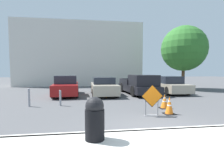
# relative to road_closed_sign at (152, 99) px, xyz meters

# --- Properties ---
(ground_plane) EXTENTS (96.00, 96.00, 0.00)m
(ground_plane) POSITION_rel_road_closed_sign_xyz_m (-0.47, 7.95, -0.72)
(ground_plane) COLOR #4C4C4F
(sidewalk_strip) EXTENTS (24.16, 2.53, 0.14)m
(sidewalk_strip) POSITION_rel_road_closed_sign_xyz_m (-0.47, -3.32, -0.65)
(sidewalk_strip) COLOR beige
(sidewalk_strip) RESTS_ON ground_plane
(curb_lip) EXTENTS (24.16, 0.20, 0.14)m
(curb_lip) POSITION_rel_road_closed_sign_xyz_m (-0.47, -2.05, -0.65)
(curb_lip) COLOR beige
(curb_lip) RESTS_ON ground_plane
(road_closed_sign) EXTENTS (0.96, 0.20, 1.33)m
(road_closed_sign) POSITION_rel_road_closed_sign_xyz_m (0.00, 0.00, 0.00)
(road_closed_sign) COLOR black
(road_closed_sign) RESTS_ON ground_plane
(traffic_cone_nearest) EXTENTS (0.48, 0.48, 0.79)m
(traffic_cone_nearest) POSITION_rel_road_closed_sign_xyz_m (0.87, 0.17, -0.33)
(traffic_cone_nearest) COLOR black
(traffic_cone_nearest) RESTS_ON ground_plane
(traffic_cone_second) EXTENTS (0.53, 0.53, 0.72)m
(traffic_cone_second) POSITION_rel_road_closed_sign_xyz_m (1.21, 1.39, -0.37)
(traffic_cone_second) COLOR black
(traffic_cone_second) RESTS_ON ground_plane
(parked_car_nearest) EXTENTS (2.08, 4.72, 1.57)m
(parked_car_nearest) POSITION_rel_road_closed_sign_xyz_m (-4.37, 7.21, 0.00)
(parked_car_nearest) COLOR maroon
(parked_car_nearest) RESTS_ON ground_plane
(parked_car_second) EXTENTS (1.94, 4.63, 1.43)m
(parked_car_second) POSITION_rel_road_closed_sign_xyz_m (-1.40, 6.94, -0.05)
(parked_car_second) COLOR #A39984
(parked_car_second) RESTS_ON ground_plane
(pickup_truck) EXTENTS (2.35, 5.48, 1.63)m
(pickup_truck) POSITION_rel_road_closed_sign_xyz_m (1.58, 6.95, 0.02)
(pickup_truck) COLOR black
(pickup_truck) RESTS_ON ground_plane
(parked_car_third) EXTENTS (2.04, 4.75, 1.49)m
(parked_car_third) POSITION_rel_road_closed_sign_xyz_m (4.52, 7.44, -0.03)
(parked_car_third) COLOR #A39984
(parked_car_third) RESTS_ON ground_plane
(trash_bin) EXTENTS (0.50, 0.50, 1.11)m
(trash_bin) POSITION_rel_road_closed_sign_xyz_m (-2.55, -2.63, -0.02)
(trash_bin) COLOR black
(trash_bin) RESTS_ON sidewalk_strip
(bollard_nearest) EXTENTS (0.12, 0.12, 0.88)m
(bollard_nearest) POSITION_rel_road_closed_sign_xyz_m (-4.20, 2.84, -0.26)
(bollard_nearest) COLOR gray
(bollard_nearest) RESTS_ON ground_plane
(bollard_second) EXTENTS (0.12, 0.12, 1.00)m
(bollard_second) POSITION_rel_road_closed_sign_xyz_m (-5.83, 2.84, -0.19)
(bollard_second) COLOR gray
(bollard_second) RESTS_ON ground_plane
(building_facade_backdrop) EXTENTS (16.63, 5.00, 8.40)m
(building_facade_backdrop) POSITION_rel_road_closed_sign_xyz_m (-3.61, 18.20, 3.48)
(building_facade_backdrop) COLOR beige
(building_facade_backdrop) RESTS_ON ground_plane
(street_tree_behind_lot) EXTENTS (4.73, 4.73, 6.69)m
(street_tree_behind_lot) POSITION_rel_road_closed_sign_xyz_m (7.47, 10.35, 3.60)
(street_tree_behind_lot) COLOR #513823
(street_tree_behind_lot) RESTS_ON ground_plane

